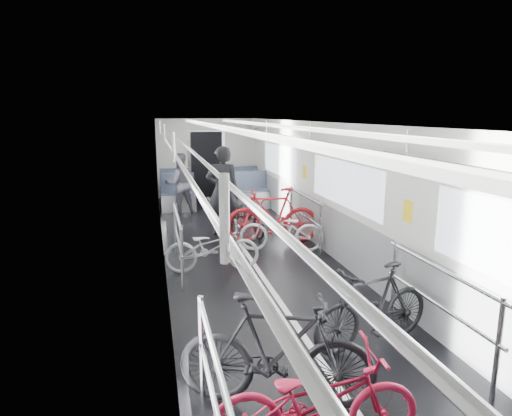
{
  "coord_description": "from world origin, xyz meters",
  "views": [
    {
      "loc": [
        -1.64,
        -7.03,
        2.56
      ],
      "look_at": [
        0.0,
        0.14,
        1.03
      ],
      "focal_mm": 32.0,
      "sensor_mm": 36.0,
      "label": 1
    }
  ],
  "objects": [
    {
      "name": "car_shell",
      "position": [
        0.0,
        1.78,
        1.13
      ],
      "size": [
        3.02,
        14.01,
        2.41
      ],
      "color": "black",
      "rests_on": "ground"
    },
    {
      "name": "bike_right_mid",
      "position": [
        0.67,
        0.93,
        0.41
      ],
      "size": [
        1.67,
        0.96,
        0.83
      ],
      "primitive_type": "imported",
      "rotation": [
        0.0,
        0.0,
        -1.84
      ],
      "color": "#BABBC0",
      "rests_on": "floor"
    },
    {
      "name": "bike_right_near",
      "position": [
        0.67,
        -2.73,
        0.47
      ],
      "size": [
        1.63,
        0.82,
        0.95
      ],
      "primitive_type": "imported",
      "rotation": [
        0.0,
        0.0,
        -1.32
      ],
      "color": "black",
      "rests_on": "floor"
    },
    {
      "name": "bike_left_mid",
      "position": [
        -0.65,
        -3.53,
        0.52
      ],
      "size": [
        1.81,
        1.05,
        1.05
      ],
      "primitive_type": "imported",
      "rotation": [
        0.0,
        0.0,
        1.22
      ],
      "color": "black",
      "rests_on": "floor"
    },
    {
      "name": "bike_aisle",
      "position": [
        0.36,
        2.32,
        0.41
      ],
      "size": [
        0.81,
        1.64,
        0.83
      ],
      "primitive_type": "imported",
      "rotation": [
        0.0,
        0.0,
        0.17
      ],
      "color": "black",
      "rests_on": "floor"
    },
    {
      "name": "person_standing",
      "position": [
        -0.21,
        2.42,
        0.95
      ],
      "size": [
        0.72,
        0.5,
        1.9
      ],
      "primitive_type": "imported",
      "rotation": [
        0.0,
        0.0,
        3.08
      ],
      "color": "black",
      "rests_on": "floor"
    },
    {
      "name": "bike_right_far",
      "position": [
        0.66,
        1.53,
        0.56
      ],
      "size": [
        1.92,
        0.83,
        1.12
      ],
      "primitive_type": "imported",
      "rotation": [
        0.0,
        0.0,
        -1.74
      ],
      "color": "#A8141A",
      "rests_on": "floor"
    },
    {
      "name": "person_seated",
      "position": [
        -0.97,
        4.73,
        0.78
      ],
      "size": [
        0.86,
        0.73,
        1.56
      ],
      "primitive_type": "imported",
      "rotation": [
        0.0,
        0.0,
        3.34
      ],
      "color": "#333139",
      "rests_on": "floor"
    },
    {
      "name": "bike_left_near",
      "position": [
        -0.51,
        -4.13,
        0.42
      ],
      "size": [
        1.65,
        0.71,
        0.84
      ],
      "primitive_type": "imported",
      "rotation": [
        0.0,
        0.0,
        1.48
      ],
      "color": "#B81638",
      "rests_on": "floor"
    },
    {
      "name": "bike_left_far",
      "position": [
        -0.74,
        0.12,
        0.41
      ],
      "size": [
        1.57,
        0.6,
        0.81
      ],
      "primitive_type": "imported",
      "rotation": [
        0.0,
        0.0,
        1.53
      ],
      "color": "#ACADB1",
      "rests_on": "floor"
    }
  ]
}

